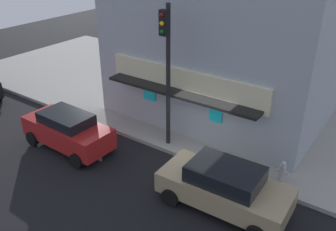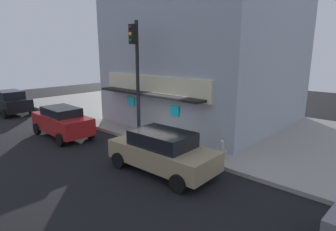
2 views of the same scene
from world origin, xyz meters
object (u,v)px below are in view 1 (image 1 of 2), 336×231
Objects in this scene: pedestrian at (193,116)px; trash_can at (169,115)px; parked_car_tan at (224,186)px; parked_car_red at (68,130)px; traffic_light at (167,61)px; fire_hydrant at (282,171)px.

trash_can is at bearing 166.40° from pedestrian.
pedestrian is 4.72m from parked_car_tan.
parked_car_red is at bearing -120.13° from trash_can.
parked_car_red is (-3.45, -2.45, -3.07)m from traffic_light.
parked_car_red reaches higher than parked_car_tan.
traffic_light is 7.71× the size of trash_can.
trash_can is at bearing 167.17° from fire_hydrant.
parked_car_red is at bearing -176.62° from parked_car_tan.
parked_car_red reaches higher than trash_can.
pedestrian is at bearing 44.04° from parked_car_red.
trash_can is (-6.01, 1.37, -0.01)m from fire_hydrant.
pedestrian is 0.40× the size of parked_car_red.
fire_hydrant is at bearing 63.01° from parked_car_tan.
parked_car_tan is (3.31, -3.35, -0.26)m from pedestrian.
fire_hydrant is (4.96, 0.32, -3.36)m from traffic_light.
trash_can is 6.09m from parked_car_tan.
traffic_light is 3.51× the size of pedestrian.
traffic_light is 3.91m from trash_can.
fire_hydrant is at bearing 18.25° from parked_car_red.
pedestrian is at bearing 70.88° from traffic_light.
parked_car_red is (-7.22, -0.43, 0.03)m from parked_car_tan.
fire_hydrant is at bearing 3.69° from traffic_light.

